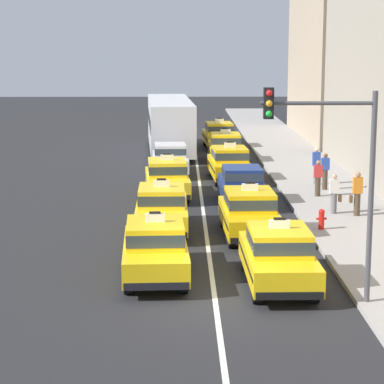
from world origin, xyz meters
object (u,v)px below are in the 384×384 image
(taxi_right_fourth, at_px, (230,163))
(pedestrian_near_crosswalk, at_px, (318,178))
(sedan_left_fourth, at_px, (170,158))
(traffic_light_pole, at_px, (334,159))
(pedestrian_mid_block, at_px, (325,171))
(taxi_right_sixth, at_px, (219,135))
(taxi_left_second, at_px, (162,208))
(taxi_left_nearest, at_px, (155,248))
(bus_left_fifth, at_px, (170,123))
(taxi_right_second, at_px, (249,212))
(fire_hydrant, at_px, (322,218))
(sedan_right_third, at_px, (242,184))
(pedestrian_trailing, at_px, (334,194))
(taxi_right_fifth, at_px, (225,147))
(taxi_left_third, at_px, (167,178))
(taxi_right_nearest, at_px, (278,255))
(pedestrian_by_storefront, at_px, (357,194))
(pedestrian_far_corner, at_px, (316,166))

(taxi_right_fourth, distance_m, pedestrian_near_crosswalk, 5.89)
(sedan_left_fourth, distance_m, traffic_light_pole, 21.48)
(taxi_right_fourth, bearing_deg, pedestrian_mid_block, -37.68)
(taxi_right_sixth, bearing_deg, taxi_left_second, -97.79)
(taxi_left_nearest, bearing_deg, taxi_left_second, 89.45)
(bus_left_fifth, xyz_separation_m, pedestrian_mid_block, (7.15, -13.71, -0.84))
(taxi_left_second, distance_m, taxi_right_second, 3.14)
(taxi_right_fourth, xyz_separation_m, fire_hydrant, (2.60, -10.86, -0.33))
(sedan_right_third, relative_size, pedestrian_near_crosswalk, 2.78)
(taxi_right_second, height_order, pedestrian_trailing, taxi_right_second)
(taxi_left_nearest, bearing_deg, sedan_right_third, 72.63)
(taxi_left_second, distance_m, taxi_right_sixth, 23.00)
(bus_left_fifth, distance_m, traffic_light_pole, 29.79)
(sedan_left_fourth, xyz_separation_m, pedestrian_near_crosswalk, (6.44, -6.71, 0.09))
(taxi_right_fifth, relative_size, pedestrian_mid_block, 2.78)
(pedestrian_mid_block, bearing_deg, sedan_left_fourth, 143.75)
(sedan_left_fourth, xyz_separation_m, fire_hydrant, (5.53, -12.85, -0.30))
(taxi_left_second, xyz_separation_m, sedan_right_third, (3.23, 4.94, -0.03))
(taxi_left_nearest, xyz_separation_m, taxi_left_second, (0.05, 5.55, 0.00))
(sedan_left_fourth, xyz_separation_m, taxi_right_sixth, (2.99, 10.19, 0.03))
(taxi_left_third, relative_size, taxi_right_sixth, 1.00)
(taxi_right_nearest, relative_size, sedan_right_third, 1.06)
(taxi_right_second, xyz_separation_m, traffic_light_pole, (1.41, -7.48, 2.94))
(taxi_right_sixth, distance_m, traffic_light_pole, 31.19)
(pedestrian_by_storefront, height_order, traffic_light_pole, traffic_light_pole)
(taxi_right_second, xyz_separation_m, pedestrian_mid_block, (4.10, 8.20, 0.10))
(taxi_right_fourth, height_order, pedestrian_trailing, taxi_right_fourth)
(taxi_left_nearest, distance_m, pedestrian_near_crosswalk, 13.22)
(taxi_left_nearest, relative_size, taxi_right_sixth, 0.99)
(sedan_left_fourth, bearing_deg, pedestrian_near_crosswalk, -46.19)
(taxi_left_third, relative_size, sedan_left_fourth, 1.07)
(sedan_left_fourth, xyz_separation_m, taxi_right_second, (2.92, -13.35, 0.03))
(pedestrian_mid_block, xyz_separation_m, pedestrian_by_storefront, (0.24, -5.47, 0.01))
(taxi_left_nearest, distance_m, taxi_right_second, 5.72)
(pedestrian_trailing, relative_size, pedestrian_far_corner, 0.90)
(taxi_right_nearest, xyz_separation_m, taxi_right_fourth, (-0.32, 16.99, 0.00))
(traffic_light_pole, bearing_deg, fire_hydrant, 81.49)
(bus_left_fifth, distance_m, sedan_right_third, 16.56)
(pedestrian_trailing, bearing_deg, taxi_right_nearest, -110.19)
(fire_hydrant, distance_m, traffic_light_pole, 8.71)
(pedestrian_far_corner, bearing_deg, pedestrian_trailing, -93.48)
(taxi_left_nearest, height_order, taxi_left_second, same)
(bus_left_fifth, xyz_separation_m, pedestrian_near_crosswalk, (6.57, -15.27, -0.88))
(taxi_right_sixth, bearing_deg, bus_left_fifth, -152.31)
(pedestrian_mid_block, bearing_deg, bus_left_fifth, 117.56)
(taxi_left_third, xyz_separation_m, pedestrian_by_storefront, (7.31, -4.47, 0.12))
(taxi_left_second, relative_size, taxi_right_fifth, 1.00)
(taxi_right_second, bearing_deg, sedan_right_third, 88.23)
(pedestrian_far_corner, bearing_deg, traffic_light_pole, -98.45)
(taxi_right_fifth, height_order, pedestrian_trailing, taxi_right_fifth)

